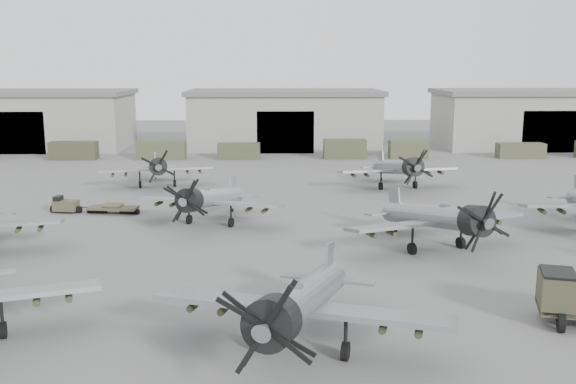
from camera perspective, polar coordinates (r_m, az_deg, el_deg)
name	(u,v)px	position (r m, az deg, el deg)	size (l,w,h in m)	color
ground	(302,283)	(37.98, 1.27, -8.06)	(220.00, 220.00, 0.00)	#61615E
hangar_left	(33,119)	(104.62, -21.72, 6.04)	(29.00, 14.80, 8.70)	gray
hangar_center	(285,119)	(98.10, -0.30, 6.54)	(29.00, 14.80, 8.70)	gray
hangar_right	(532,118)	(105.79, 20.87, 6.15)	(29.00, 14.80, 8.70)	gray
support_truck_1	(74,150)	(90.61, -18.52, 3.52)	(6.19, 2.20, 2.37)	#373A26
support_truck_2	(161,150)	(87.85, -11.19, 3.69)	(6.47, 2.20, 2.46)	#424A30
support_truck_3	(239,151)	(86.69, -4.38, 3.65)	(5.67, 2.20, 2.09)	#3E432B
support_truck_4	(345,149)	(87.05, 5.07, 3.83)	(5.68, 2.20, 2.56)	#3E432C
support_truck_5	(408,149)	(88.42, 10.63, 3.76)	(5.12, 2.20, 2.45)	#46482F
support_truck_6	(520,150)	(92.82, 19.96, 3.49)	(6.30, 2.20, 2.01)	#42472E
aircraft_near_1	(300,303)	(28.21, 1.04, -9.81)	(13.43, 12.09, 5.37)	gray
aircraft_mid_1	(209,199)	(50.78, -7.06, -0.61)	(11.93, 10.74, 4.77)	#9EA1A7
aircraft_mid_2	(439,218)	(44.59, 13.30, -2.24)	(12.96, 11.69, 5.23)	gray
aircraft_far_0	(157,167)	(67.45, -11.58, 2.17)	(11.75, 10.58, 4.67)	gray
aircraft_far_1	(399,168)	(66.13, 9.85, 2.16)	(12.41, 11.17, 4.93)	gray
tug_trailer	(84,207)	(57.81, -17.70, -1.24)	(7.41, 2.28, 1.47)	#44422C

